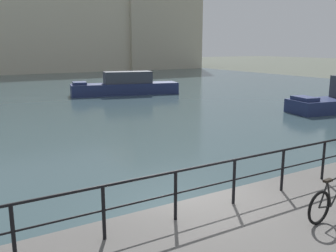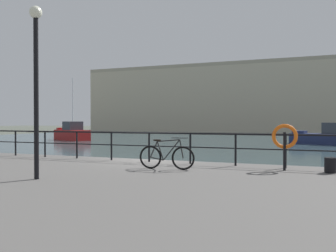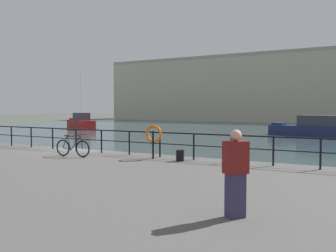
% 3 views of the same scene
% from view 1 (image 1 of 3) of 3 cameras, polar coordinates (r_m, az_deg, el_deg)
% --- Properties ---
extents(ground_plane, '(240.00, 240.00, 0.00)m').
position_cam_1_polar(ground_plane, '(9.54, 4.97, -14.89)').
color(ground_plane, '#4C5147').
extents(water_basin, '(80.00, 60.00, 0.01)m').
position_cam_1_polar(water_basin, '(37.64, -23.10, 4.55)').
color(water_basin, '#33474C').
rests_on(water_basin, ground_plane).
extents(harbor_building, '(78.48, 17.30, 18.81)m').
position_cam_1_polar(harbor_building, '(70.61, -21.32, 13.63)').
color(harbor_building, '#C1B79E').
rests_on(harbor_building, ground_plane).
extents(moored_harbor_tender, '(9.85, 4.16, 2.08)m').
position_cam_1_polar(moored_harbor_tender, '(34.27, -6.56, 6.13)').
color(moored_harbor_tender, navy).
rests_on(moored_harbor_tender, water_basin).
extents(quay_railing, '(23.64, 0.07, 1.08)m').
position_cam_1_polar(quay_railing, '(9.14, 13.86, -6.18)').
color(quay_railing, black).
rests_on(quay_railing, quay_promenade).
extents(parked_bicycle, '(1.77, 0.19, 0.98)m').
position_cam_1_polar(parked_bicycle, '(8.68, 24.04, -10.35)').
color(parked_bicycle, black).
rests_on(parked_bicycle, quay_promenade).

